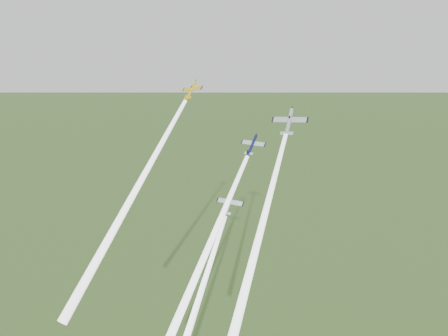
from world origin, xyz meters
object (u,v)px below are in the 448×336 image
at_px(plane_yellow, 191,90).
at_px(plane_silver_low, 229,203).
at_px(plane_silver_right, 289,122).
at_px(plane_navy, 252,145).

bearing_deg(plane_yellow, plane_silver_low, -18.97).
bearing_deg(plane_silver_right, plane_silver_low, -139.21).
bearing_deg(plane_silver_low, plane_silver_right, 43.10).
bearing_deg(plane_silver_right, plane_yellow, 175.65).
bearing_deg(plane_yellow, plane_navy, 2.75).
relative_size(plane_yellow, plane_silver_right, 0.77).
distance_m(plane_navy, plane_silver_right, 10.06).
distance_m(plane_silver_right, plane_silver_low, 23.40).
height_order(plane_yellow, plane_navy, plane_yellow).
bearing_deg(plane_silver_low, plane_yellow, 145.71).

